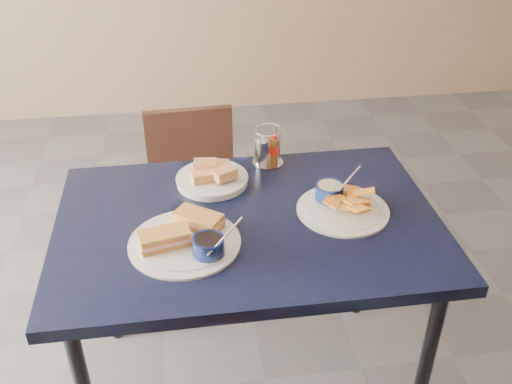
{
  "coord_description": "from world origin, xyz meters",
  "views": [
    {
      "loc": [
        -0.24,
        -1.41,
        1.76
      ],
      "look_at": [
        -0.03,
        0.04,
        0.82
      ],
      "focal_mm": 40.0,
      "sensor_mm": 36.0,
      "label": 1
    }
  ],
  "objects": [
    {
      "name": "sandwich_plate",
      "position": [
        -0.24,
        -0.1,
        0.77
      ],
      "size": [
        0.33,
        0.32,
        0.12
      ],
      "color": "white",
      "rests_on": "dining_table"
    },
    {
      "name": "bread_basket",
      "position": [
        -0.15,
        0.23,
        0.77
      ],
      "size": [
        0.24,
        0.24,
        0.07
      ],
      "color": "white",
      "rests_on": "dining_table"
    },
    {
      "name": "chair_far",
      "position": [
        -0.2,
        0.68,
        0.45
      ],
      "size": [
        0.38,
        0.37,
        0.78
      ],
      "color": "black",
      "rests_on": "ground"
    },
    {
      "name": "ground",
      "position": [
        0.0,
        0.0,
        0.0
      ],
      "size": [
        6.0,
        6.0,
        0.0
      ],
      "primitive_type": "plane",
      "color": "#4B4B50",
      "rests_on": "ground"
    },
    {
      "name": "dining_table",
      "position": [
        -0.06,
        0.0,
        0.68
      ],
      "size": [
        1.17,
        0.78,
        0.75
      ],
      "color": "black",
      "rests_on": "ground"
    },
    {
      "name": "condiment_caddy",
      "position": [
        0.05,
        0.33,
        0.81
      ],
      "size": [
        0.11,
        0.11,
        0.14
      ],
      "color": "silver",
      "rests_on": "dining_table"
    },
    {
      "name": "plantain_plate",
      "position": [
        0.23,
        0.02,
        0.77
      ],
      "size": [
        0.29,
        0.29,
        0.12
      ],
      "color": "white",
      "rests_on": "dining_table"
    }
  ]
}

